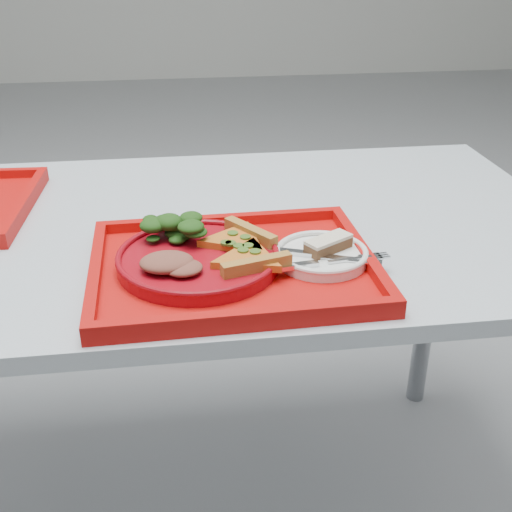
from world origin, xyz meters
name	(u,v)px	position (x,y,z in m)	size (l,w,h in m)	color
ground	(175,508)	(0.00, 0.00, 0.00)	(10.00, 10.00, 0.00)	gray
table	(155,260)	(0.00, 0.00, 0.68)	(1.60, 0.80, 0.75)	#A3ACB6
tray_main	(233,270)	(0.13, -0.21, 0.76)	(0.45, 0.35, 0.01)	#B20C09
dinner_plate	(198,261)	(0.08, -0.20, 0.77)	(0.26, 0.26, 0.02)	maroon
side_plate	(321,257)	(0.28, -0.21, 0.77)	(0.15, 0.15, 0.01)	white
pizza_slice_a	(249,256)	(0.15, -0.23, 0.79)	(0.13, 0.11, 0.02)	orange
pizza_slice_b	(236,238)	(0.14, -0.16, 0.79)	(0.13, 0.11, 0.02)	orange
salad_heap	(170,225)	(0.04, -0.13, 0.81)	(0.10, 0.09, 0.05)	black
meat_portion	(167,262)	(0.03, -0.24, 0.79)	(0.08, 0.07, 0.03)	brown
dessert_bar	(328,244)	(0.29, -0.20, 0.79)	(0.09, 0.07, 0.02)	#51321B
knife	(324,256)	(0.28, -0.23, 0.78)	(0.18, 0.02, 0.01)	silver
fork	(327,262)	(0.28, -0.25, 0.78)	(0.18, 0.02, 0.01)	silver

